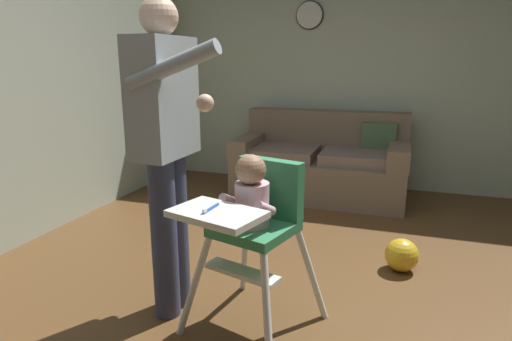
% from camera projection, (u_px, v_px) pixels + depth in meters
% --- Properties ---
extents(ground, '(6.12, 7.07, 0.10)m').
position_uv_depth(ground, '(303.00, 322.00, 2.43)').
color(ground, brown).
extents(wall_far, '(5.32, 0.06, 2.71)m').
position_uv_depth(wall_far, '(363.00, 62.00, 4.62)').
color(wall_far, '#B5C5B0').
rests_on(wall_far, ground).
extents(wall_left, '(0.06, 6.07, 2.71)m').
position_uv_depth(wall_left, '(2.00, 63.00, 3.07)').
color(wall_left, beige).
rests_on(wall_left, ground).
extents(couch, '(1.72, 0.86, 0.86)m').
position_uv_depth(couch, '(322.00, 164.00, 4.49)').
color(couch, '#786553').
rests_on(couch, ground).
extents(high_chair, '(0.74, 0.83, 0.95)m').
position_uv_depth(high_chair, '(254.00, 212.00, 2.15)').
color(high_chair, white).
rests_on(high_chair, ground).
extents(adult_standing, '(0.51, 0.50, 1.68)m').
position_uv_depth(adult_standing, '(167.00, 145.00, 2.24)').
color(adult_standing, '#3B4060').
rests_on(adult_standing, ground).
extents(toy_ball, '(0.22, 0.22, 0.22)m').
position_uv_depth(toy_ball, '(402.00, 255.00, 2.89)').
color(toy_ball, gold).
rests_on(toy_ball, ground).
extents(wall_clock, '(0.30, 0.04, 0.30)m').
position_uv_depth(wall_clock, '(310.00, 15.00, 4.64)').
color(wall_clock, white).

